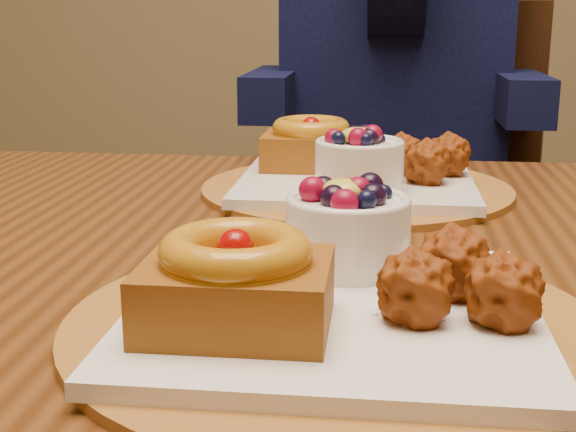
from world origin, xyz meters
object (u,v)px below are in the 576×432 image
(dining_table, at_px, (346,317))
(diner, at_px, (395,21))
(place_setting_near, at_px, (330,288))
(chair_far, at_px, (406,226))
(place_setting_far, at_px, (353,170))

(dining_table, height_order, diner, diner)
(dining_table, xyz_separation_m, place_setting_near, (-0.00, -0.21, 0.11))
(chair_far, bearing_deg, diner, 130.88)
(place_setting_far, height_order, diner, diner)
(dining_table, distance_m, place_setting_far, 0.24)
(chair_far, distance_m, diner, 0.41)
(dining_table, relative_size, place_setting_near, 4.21)
(place_setting_near, bearing_deg, place_setting_far, 90.02)
(diner, bearing_deg, chair_far, -87.13)
(chair_far, relative_size, diner, 1.11)
(dining_table, distance_m, place_setting_near, 0.24)
(place_setting_near, bearing_deg, chair_far, 85.30)
(place_setting_near, xyz_separation_m, place_setting_far, (-0.00, 0.43, 0.00))
(place_setting_near, height_order, place_setting_far, same)
(place_setting_far, bearing_deg, chair_far, 82.09)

